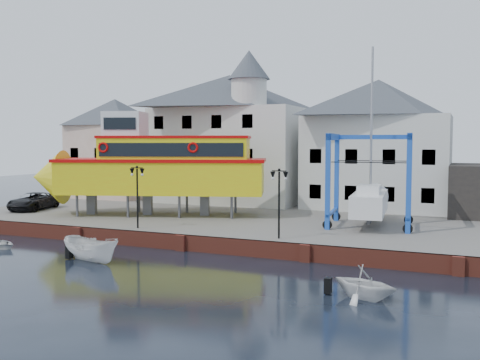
% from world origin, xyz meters
% --- Properties ---
extents(ground, '(140.00, 140.00, 0.00)m').
position_xyz_m(ground, '(0.00, 0.00, 0.00)').
color(ground, black).
rests_on(ground, ground).
extents(hardstanding, '(44.00, 22.00, 1.00)m').
position_xyz_m(hardstanding, '(0.00, 11.00, 0.50)').
color(hardstanding, '#645F58').
rests_on(hardstanding, ground).
extents(quay_wall, '(44.00, 0.47, 1.00)m').
position_xyz_m(quay_wall, '(-0.00, 0.10, 0.50)').
color(quay_wall, maroon).
rests_on(quay_wall, ground).
extents(building_pink, '(8.00, 7.00, 10.30)m').
position_xyz_m(building_pink, '(-18.00, 18.00, 6.15)').
color(building_pink, '#CCA692').
rests_on(building_pink, hardstanding).
extents(building_white_main, '(14.00, 8.30, 14.00)m').
position_xyz_m(building_white_main, '(-4.87, 18.39, 7.34)').
color(building_white_main, silver).
rests_on(building_white_main, hardstanding).
extents(building_white_right, '(12.00, 8.00, 11.20)m').
position_xyz_m(building_white_right, '(9.00, 19.00, 6.60)').
color(building_white_right, silver).
rests_on(building_white_right, hardstanding).
extents(lamp_post_left, '(1.12, 0.32, 4.20)m').
position_xyz_m(lamp_post_left, '(-4.00, 1.20, 4.17)').
color(lamp_post_left, black).
rests_on(lamp_post_left, hardstanding).
extents(lamp_post_right, '(1.12, 0.32, 4.20)m').
position_xyz_m(lamp_post_right, '(6.00, 1.20, 4.17)').
color(lamp_post_right, black).
rests_on(lamp_post_right, hardstanding).
extents(tour_boat, '(19.12, 10.10, 8.13)m').
position_xyz_m(tour_boat, '(-6.96, 7.09, 4.83)').
color(tour_boat, '#59595E').
rests_on(tour_boat, hardstanding).
extents(travel_lift, '(6.05, 8.22, 12.20)m').
position_xyz_m(travel_lift, '(10.15, 8.64, 3.04)').
color(travel_lift, '#1842B8').
rests_on(travel_lift, hardstanding).
extents(van, '(3.46, 5.62, 1.45)m').
position_xyz_m(van, '(-17.83, 6.04, 1.73)').
color(van, black).
rests_on(van, hardstanding).
extents(motorboat_a, '(4.45, 2.48, 1.63)m').
position_xyz_m(motorboat_a, '(-3.17, -4.66, 0.00)').
color(motorboat_a, white).
rests_on(motorboat_a, ground).
extents(motorboat_c, '(3.64, 3.40, 1.55)m').
position_xyz_m(motorboat_c, '(12.33, -5.86, 0.00)').
color(motorboat_c, white).
rests_on(motorboat_c, ground).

